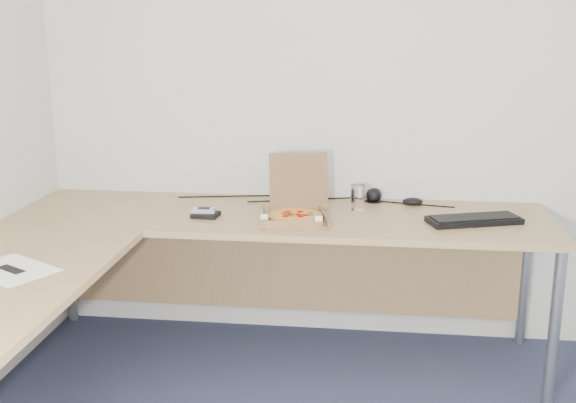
# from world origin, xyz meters

# --- Properties ---
(room_shell) EXTENTS (3.50, 3.50, 2.50)m
(room_shell) POSITION_xyz_m (0.00, 0.00, 1.25)
(room_shell) COLOR silver
(room_shell) RESTS_ON ground
(desk) EXTENTS (2.50, 2.20, 0.73)m
(desk) POSITION_xyz_m (-0.82, 0.97, 0.70)
(desk) COLOR tan
(desk) RESTS_ON ground
(pizza_box) EXTENTS (0.27, 0.32, 0.28)m
(pizza_box) POSITION_xyz_m (-0.42, 1.31, 0.76)
(pizza_box) COLOR olive
(pizza_box) RESTS_ON desk
(drinking_glass) EXTENTS (0.07, 0.07, 0.12)m
(drinking_glass) POSITION_xyz_m (-0.15, 1.52, 0.79)
(drinking_glass) COLOR white
(drinking_glass) RESTS_ON desk
(keyboard) EXTENTS (0.44, 0.27, 0.03)m
(keyboard) POSITION_xyz_m (0.38, 1.35, 0.74)
(keyboard) COLOR black
(keyboard) RESTS_ON desk
(mouse) EXTENTS (0.10, 0.07, 0.04)m
(mouse) POSITION_xyz_m (0.12, 1.64, 0.75)
(mouse) COLOR black
(mouse) RESTS_ON desk
(wallet) EXTENTS (0.13, 0.11, 0.02)m
(wallet) POSITION_xyz_m (-0.83, 1.30, 0.74)
(wallet) COLOR black
(wallet) RESTS_ON desk
(phone) EXTENTS (0.11, 0.06, 0.02)m
(phone) POSITION_xyz_m (-0.84, 1.31, 0.76)
(phone) COLOR #B2B5BA
(phone) RESTS_ON wallet
(paper_sheet) EXTENTS (0.39, 0.35, 0.00)m
(paper_sheet) POSITION_xyz_m (-1.37, 0.52, 0.73)
(paper_sheet) COLOR white
(paper_sheet) RESTS_ON desk
(dome_speaker) EXTENTS (0.09, 0.09, 0.07)m
(dome_speaker) POSITION_xyz_m (-0.07, 1.68, 0.77)
(dome_speaker) COLOR black
(dome_speaker) RESTS_ON desk
(cable_bundle) EXTENTS (0.67, 0.14, 0.01)m
(cable_bundle) POSITION_xyz_m (-0.40, 1.67, 0.73)
(cable_bundle) COLOR black
(cable_bundle) RESTS_ON desk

